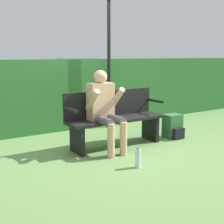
{
  "coord_description": "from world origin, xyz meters",
  "views": [
    {
      "loc": [
        -2.75,
        -4.15,
        1.5
      ],
      "look_at": [
        -0.15,
        -0.1,
        0.61
      ],
      "focal_mm": 50.0,
      "sensor_mm": 36.0,
      "label": 1
    }
  ],
  "objects_px": {
    "water_bottle": "(138,158)",
    "parked_car": "(79,71)",
    "backpack": "(173,127)",
    "signpost": "(109,48)",
    "person_seated": "(104,107)",
    "park_bench": "(114,118)"
  },
  "relations": [
    {
      "from": "water_bottle",
      "to": "parked_car",
      "type": "relative_size",
      "value": 0.07
    },
    {
      "from": "backpack",
      "to": "water_bottle",
      "type": "bearing_deg",
      "value": -149.1
    },
    {
      "from": "signpost",
      "to": "parked_car",
      "type": "xyz_separation_m",
      "value": [
        3.99,
        9.3,
        -0.99
      ]
    },
    {
      "from": "person_seated",
      "to": "backpack",
      "type": "bearing_deg",
      "value": -1.27
    },
    {
      "from": "backpack",
      "to": "parked_car",
      "type": "height_order",
      "value": "parked_car"
    },
    {
      "from": "water_bottle",
      "to": "person_seated",
      "type": "bearing_deg",
      "value": 88.02
    },
    {
      "from": "backpack",
      "to": "parked_car",
      "type": "distance_m",
      "value": 11.19
    },
    {
      "from": "park_bench",
      "to": "water_bottle",
      "type": "bearing_deg",
      "value": -106.2
    },
    {
      "from": "person_seated",
      "to": "water_bottle",
      "type": "relative_size",
      "value": 4.58
    },
    {
      "from": "person_seated",
      "to": "backpack",
      "type": "distance_m",
      "value": 1.53
    },
    {
      "from": "park_bench",
      "to": "person_seated",
      "type": "xyz_separation_m",
      "value": [
        -0.27,
        -0.13,
        0.23
      ]
    },
    {
      "from": "water_bottle",
      "to": "signpost",
      "type": "bearing_deg",
      "value": 66.99
    },
    {
      "from": "person_seated",
      "to": "signpost",
      "type": "xyz_separation_m",
      "value": [
        0.91,
        1.3,
        0.92
      ]
    },
    {
      "from": "backpack",
      "to": "person_seated",
      "type": "bearing_deg",
      "value": 178.73
    },
    {
      "from": "backpack",
      "to": "parked_car",
      "type": "bearing_deg",
      "value": 71.99
    },
    {
      "from": "park_bench",
      "to": "signpost",
      "type": "distance_m",
      "value": 1.76
    },
    {
      "from": "park_bench",
      "to": "parked_car",
      "type": "height_order",
      "value": "parked_car"
    },
    {
      "from": "backpack",
      "to": "park_bench",
      "type": "bearing_deg",
      "value": 172.05
    },
    {
      "from": "person_seated",
      "to": "signpost",
      "type": "distance_m",
      "value": 1.84
    },
    {
      "from": "backpack",
      "to": "water_bottle",
      "type": "height_order",
      "value": "backpack"
    },
    {
      "from": "backpack",
      "to": "signpost",
      "type": "relative_size",
      "value": 0.15
    },
    {
      "from": "park_bench",
      "to": "water_bottle",
      "type": "xyz_separation_m",
      "value": [
        -0.3,
        -1.05,
        -0.34
      ]
    }
  ]
}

